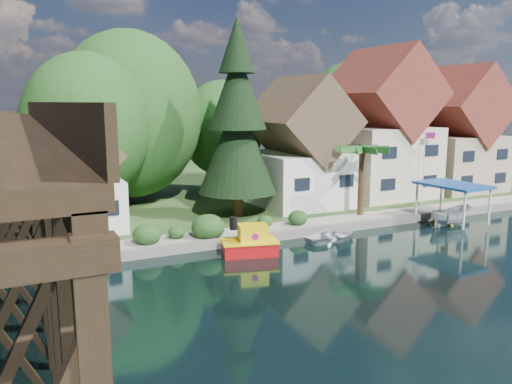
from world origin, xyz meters
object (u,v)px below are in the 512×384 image
(house_left, at_px, (300,151))
(house_right, at_px, (454,137))
(flagpole, at_px, (425,160))
(boat_white_a, at_px, (332,235))
(boat_yellow, at_px, (441,217))
(shed, at_px, (84,183))
(tugboat, at_px, (250,243))
(boat_canopy, at_px, (451,207))
(palm_tree, at_px, (363,151))
(conifer, at_px, (237,122))
(house_center, at_px, (380,133))

(house_left, height_order, house_right, house_right)
(house_left, distance_m, flagpole, 10.99)
(boat_white_a, relative_size, boat_yellow, 1.75)
(shed, bearing_deg, boat_white_a, -28.76)
(flagpole, bearing_deg, boat_white_a, -158.11)
(tugboat, bearing_deg, boat_canopy, 0.75)
(house_left, xyz_separation_m, palm_tree, (2.06, -6.00, 0.42))
(tugboat, distance_m, boat_canopy, 17.03)
(house_right, distance_m, shed, 36.08)
(house_left, relative_size, flagpole, 1.75)
(palm_tree, xyz_separation_m, boat_yellow, (5.02, -3.50, -4.97))
(boat_canopy, bearing_deg, palm_tree, 144.80)
(boat_white_a, height_order, boat_canopy, boat_canopy)
(tugboat, bearing_deg, boat_white_a, 4.10)
(shed, bearing_deg, house_left, 4.77)
(conifer, height_order, palm_tree, conifer)
(house_left, distance_m, boat_yellow, 12.69)
(palm_tree, height_order, flagpole, flagpole)
(house_left, height_order, house_center, house_center)
(palm_tree, bearing_deg, tugboat, -160.10)
(shed, relative_size, boat_canopy, 1.49)
(flagpole, bearing_deg, shed, 174.02)
(house_center, bearing_deg, palm_tree, -136.86)
(boat_white_a, height_order, boat_yellow, boat_yellow)
(house_right, xyz_separation_m, tugboat, (-27.40, -10.15, -5.03))
(house_right, distance_m, tugboat, 29.65)
(house_right, height_order, boat_canopy, house_right)
(flagpole, xyz_separation_m, tugboat, (-19.43, -5.71, -3.62))
(boat_white_a, bearing_deg, flagpole, -71.42)
(shed, bearing_deg, conifer, -1.63)
(house_right, height_order, tugboat, house_right)
(house_center, bearing_deg, boat_white_a, -139.80)
(house_right, height_order, palm_tree, house_right)
(conifer, bearing_deg, house_right, 4.24)
(house_left, height_order, tugboat, house_left)
(palm_tree, height_order, boat_canopy, palm_tree)
(boat_white_a, distance_m, boat_canopy, 10.74)
(flagpole, bearing_deg, boat_canopy, -113.67)
(flagpole, distance_m, boat_white_a, 14.66)
(house_left, relative_size, house_right, 0.88)
(house_right, distance_m, boat_yellow, 15.38)
(house_left, relative_size, shed, 1.40)
(house_right, xyz_separation_m, boat_canopy, (-10.38, -9.93, -4.40))
(conifer, bearing_deg, shed, 178.37)
(house_center, height_order, shed, house_center)
(palm_tree, xyz_separation_m, boat_canopy, (5.56, -3.92, -4.18))
(boat_yellow, bearing_deg, flagpole, -46.79)
(shed, height_order, boat_yellow, shed)
(tugboat, relative_size, boat_canopy, 0.72)
(flagpole, distance_m, tugboat, 20.57)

